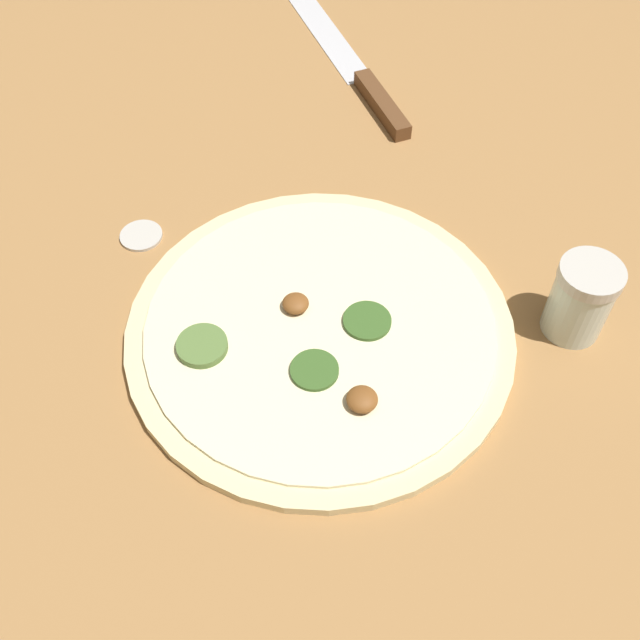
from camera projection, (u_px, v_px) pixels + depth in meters
ground_plane at (320, 334)px, 0.69m from camera, size 3.00×3.00×0.00m
pizza at (319, 330)px, 0.69m from camera, size 0.36×0.36×0.03m
knife at (363, 81)px, 0.92m from camera, size 0.25×0.28×0.02m
spice_jar at (581, 299)px, 0.67m from camera, size 0.06×0.06×0.08m
loose_cap at (141, 234)px, 0.77m from camera, size 0.04×0.04×0.01m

